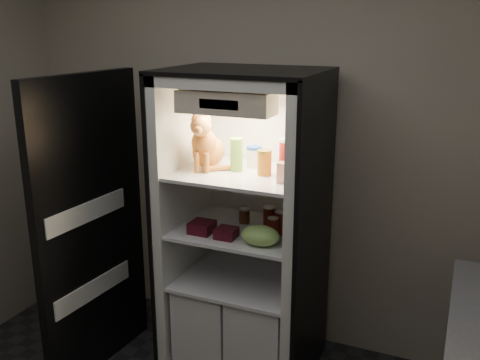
# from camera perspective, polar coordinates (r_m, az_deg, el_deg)

# --- Properties ---
(room_shell) EXTENTS (3.60, 3.60, 3.60)m
(room_shell) POSITION_cam_1_polar(r_m,az_deg,el_deg) (1.91, -15.70, 0.69)
(room_shell) COLOR white
(room_shell) RESTS_ON floor
(refrigerator) EXTENTS (0.90, 0.72, 1.88)m
(refrigerator) POSITION_cam_1_polar(r_m,az_deg,el_deg) (3.31, 0.62, -7.17)
(refrigerator) COLOR white
(refrigerator) RESTS_ON floor
(fridge_door) EXTENTS (0.13, 0.87, 1.85)m
(fridge_door) POSITION_cam_1_polar(r_m,az_deg,el_deg) (3.37, -15.56, -5.13)
(fridge_door) COLOR black
(fridge_door) RESTS_ON floor
(tabby_cat) EXTENTS (0.32, 0.36, 0.36)m
(tabby_cat) POSITION_cam_1_polar(r_m,az_deg,el_deg) (3.14, -3.61, 3.65)
(tabby_cat) COLOR orange
(tabby_cat) RESTS_ON refrigerator
(parmesan_shaker) EXTENTS (0.07, 0.07, 0.19)m
(parmesan_shaker) POSITION_cam_1_polar(r_m,az_deg,el_deg) (3.09, -0.38, 2.73)
(parmesan_shaker) COLOR green
(parmesan_shaker) RESTS_ON refrigerator
(mayo_tub) EXTENTS (0.09, 0.09, 0.13)m
(mayo_tub) POSITION_cam_1_polar(r_m,az_deg,el_deg) (3.18, 1.52, 2.52)
(mayo_tub) COLOR white
(mayo_tub) RESTS_ON refrigerator
(salsa_jar) EXTENTS (0.08, 0.08, 0.14)m
(salsa_jar) POSITION_cam_1_polar(r_m,az_deg,el_deg) (3.01, 2.62, 1.87)
(salsa_jar) COLOR maroon
(salsa_jar) RESTS_ON refrigerator
(pepper_jar) EXTENTS (0.12, 0.12, 0.21)m
(pepper_jar) POSITION_cam_1_polar(r_m,az_deg,el_deg) (3.03, 5.31, 2.51)
(pepper_jar) COLOR maroon
(pepper_jar) RESTS_ON refrigerator
(cream_carton) EXTENTS (0.07, 0.07, 0.11)m
(cream_carton) POSITION_cam_1_polar(r_m,az_deg,el_deg) (2.87, 4.73, 0.77)
(cream_carton) COLOR silver
(cream_carton) RESTS_ON refrigerator
(soda_can_a) EXTENTS (0.07, 0.07, 0.14)m
(soda_can_a) POSITION_cam_1_polar(r_m,az_deg,el_deg) (3.17, 3.15, -4.07)
(soda_can_a) COLOR black
(soda_can_a) RESTS_ON refrigerator
(soda_can_b) EXTENTS (0.08, 0.08, 0.14)m
(soda_can_b) POSITION_cam_1_polar(r_m,az_deg,el_deg) (3.11, 4.38, -4.54)
(soda_can_b) COLOR black
(soda_can_b) RESTS_ON refrigerator
(soda_can_c) EXTENTS (0.06, 0.06, 0.12)m
(soda_can_c) POSITION_cam_1_polar(r_m,az_deg,el_deg) (3.06, 3.54, -5.08)
(soda_can_c) COLOR black
(soda_can_c) RESTS_ON refrigerator
(condiment_jar) EXTENTS (0.07, 0.07, 0.09)m
(condiment_jar) POSITION_cam_1_polar(r_m,az_deg,el_deg) (3.27, 0.47, -3.79)
(condiment_jar) COLOR #522B17
(condiment_jar) RESTS_ON refrigerator
(grape_bag) EXTENTS (0.22, 0.16, 0.11)m
(grape_bag) POSITION_cam_1_polar(r_m,az_deg,el_deg) (2.95, 2.19, -5.94)
(grape_bag) COLOR #7EB554
(grape_bag) RESTS_ON refrigerator
(berry_box_left) EXTENTS (0.13, 0.13, 0.07)m
(berry_box_left) POSITION_cam_1_polar(r_m,az_deg,el_deg) (3.14, -4.08, -5.04)
(berry_box_left) COLOR #530D1C
(berry_box_left) RESTS_ON refrigerator
(berry_box_right) EXTENTS (0.11, 0.11, 0.06)m
(berry_box_right) POSITION_cam_1_polar(r_m,az_deg,el_deg) (3.06, -1.47, -5.67)
(berry_box_right) COLOR #530D1C
(berry_box_right) RESTS_ON refrigerator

